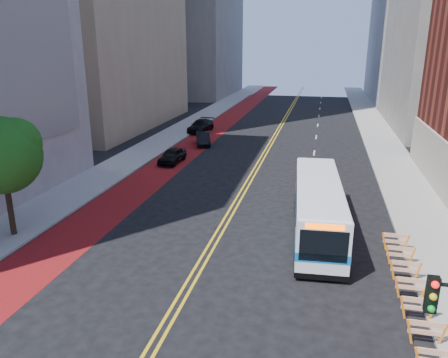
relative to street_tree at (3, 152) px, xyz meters
name	(u,v)px	position (x,y,z in m)	size (l,w,h in m)	color
ground	(165,327)	(11.24, -6.04, -4.91)	(160.00, 160.00, 0.00)	black
sidewalk_left	(157,144)	(-0.76, 23.96, -4.84)	(4.00, 140.00, 0.15)	gray
sidewalk_right	(390,156)	(23.24, 23.96, -4.84)	(4.00, 140.00, 0.15)	gray
bus_lane_paint	(191,146)	(3.14, 23.96, -4.91)	(3.60, 140.00, 0.01)	#5F0E0D
center_line_inner	(265,150)	(11.06, 23.96, -4.91)	(0.14, 140.00, 0.01)	gold
center_line_outer	(268,151)	(11.42, 23.96, -4.91)	(0.14, 140.00, 0.01)	gold
lane_dashes	(316,137)	(16.04, 31.96, -4.90)	(0.14, 98.20, 0.01)	silver
construction_barriers	(415,295)	(20.84, -2.62, -4.24)	(1.42, 10.91, 1.00)	orange
street_tree	(3,152)	(0.00, 0.00, 0.00)	(4.20, 4.20, 6.70)	black
transit_bus	(318,206)	(16.74, 4.33, -3.28)	(3.21, 11.47, 3.12)	silver
car_a	(172,156)	(3.40, 17.20, -4.23)	(1.61, 4.00, 1.36)	black
car_b	(203,139)	(4.16, 25.06, -4.24)	(1.43, 4.10, 1.35)	black
car_c	(201,126)	(1.94, 31.98, -4.16)	(2.09, 5.15, 1.49)	black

